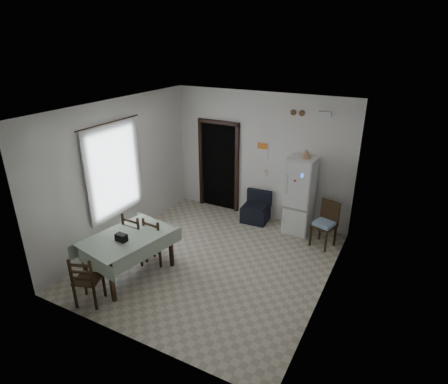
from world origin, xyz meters
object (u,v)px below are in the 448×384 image
Objects in this scene: corner_chair at (324,225)px; dining_chair_near_head at (88,279)px; navy_seat at (256,207)px; fridge at (300,196)px; dining_table at (129,255)px; dining_chair_far_left at (139,236)px; dining_chair_far_right at (158,239)px.

corner_chair is 4.51m from dining_chair_near_head.
corner_chair is at bearing -16.75° from navy_seat.
fridge is 3.70m from dining_table.
fridge reaches higher than corner_chair.
dining_chair_far_left is (-0.16, 0.48, 0.11)m from dining_table.
dining_chair_far_right reaches higher than dining_chair_near_head.
fridge reaches higher than dining_table.
dining_chair_near_head is (-2.22, -3.86, -0.40)m from fridge.
dining_chair_far_left is (-2.33, -2.49, -0.34)m from fridge.
dining_chair_far_left is at bearing -131.79° from fridge.
corner_chair is (1.65, -0.37, 0.12)m from navy_seat.
fridge is 0.83m from corner_chair.
dining_chair_near_head is at bearing -82.45° from dining_table.
navy_seat is 3.18m from dining_table.
dining_chair_far_right is at bearing -116.42° from navy_seat.
fridge is at bearing -127.19° from dining_chair_far_right.
dining_chair_far_left is (-1.32, -2.49, 0.15)m from navy_seat.
dining_chair_near_head is at bearing -112.29° from corner_chair.
dining_chair_far_right is at bearing -128.58° from fridge.
fridge is at bearing -140.27° from dining_chair_near_head.
corner_chair is 0.63× the size of dining_table.
dining_chair_far_left is at bearing -105.84° from dining_chair_near_head.
dining_chair_far_left is 1.38m from dining_chair_near_head.
dining_chair_far_left reaches higher than dining_table.
fridge is at bearing -4.17° from navy_seat.
corner_chair is at bearing 53.78° from dining_table.
dining_table is (-2.80, -2.60, -0.08)m from corner_chair.
fridge is at bearing -131.08° from dining_chair_far_left.
dining_table is 0.90m from dining_chair_near_head.
dining_chair_far_left is at bearing 22.02° from dining_chair_far_right.
corner_chair is at bearing -28.54° from fridge.
fridge is 4.47m from dining_chair_near_head.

